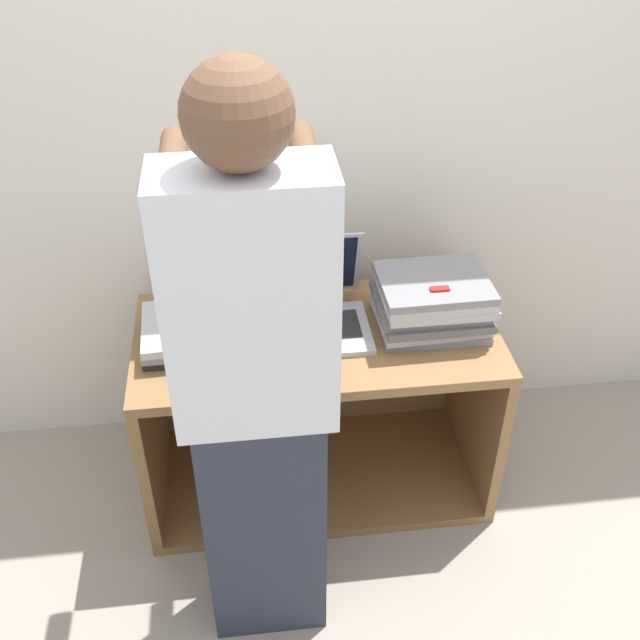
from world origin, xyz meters
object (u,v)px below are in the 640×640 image
(laptop_open, at_px, (315,309))
(person, at_px, (256,398))
(laptop_stack_right, at_px, (432,302))
(laptop_stack_left, at_px, (199,331))

(laptop_open, bearing_deg, person, -110.22)
(laptop_open, bearing_deg, laptop_stack_right, -9.30)
(laptop_stack_left, bearing_deg, person, -72.45)
(laptop_open, height_order, person, person)
(laptop_stack_right, bearing_deg, laptop_open, 170.70)
(laptop_open, bearing_deg, laptop_stack_left, -171.59)
(laptop_stack_right, bearing_deg, person, -138.68)
(laptop_stack_left, xyz_separation_m, laptop_stack_right, (0.76, -0.01, 0.05))
(laptop_stack_right, height_order, person, person)
(laptop_open, relative_size, person, 0.21)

